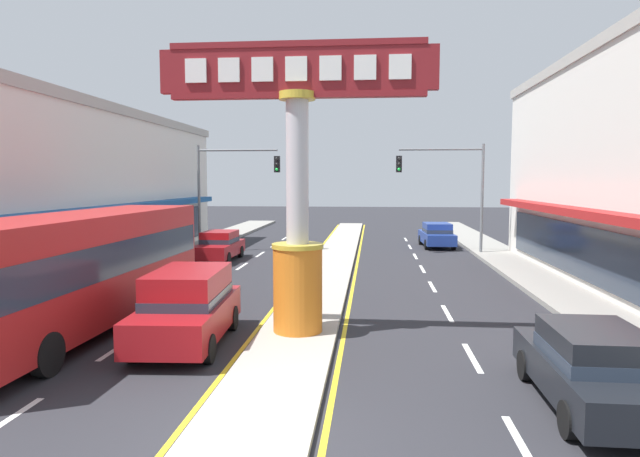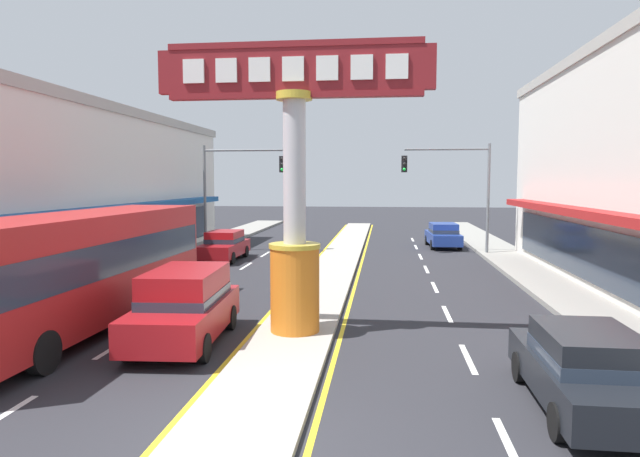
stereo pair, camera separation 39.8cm
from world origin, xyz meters
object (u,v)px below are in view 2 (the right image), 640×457
(sedan_near_left_lane, at_px, (585,369))
(district_sign, at_px, (295,195))
(storefront_left, at_px, (33,188))
(suv_far_left_oncoming, at_px, (185,305))
(sedan_mid_left_lane, at_px, (224,245))
(traffic_light_left_side, at_px, (234,179))
(sedan_far_right_lane, at_px, (443,235))
(traffic_light_right_side, at_px, (456,179))
(street_bench, at_px, (22,299))
(bus_near_right_lane, at_px, (81,264))

(sedan_near_left_lane, bearing_deg, district_sign, 144.96)
(storefront_left, height_order, suv_far_left_oncoming, storefront_left)
(sedan_near_left_lane, xyz_separation_m, sedan_mid_left_lane, (-11.99, 17.88, 0.00))
(traffic_light_left_side, height_order, sedan_far_right_lane, traffic_light_left_side)
(district_sign, distance_m, sedan_mid_left_lane, 15.23)
(traffic_light_right_side, xyz_separation_m, sedan_mid_left_lane, (-12.28, -3.34, -3.46))
(sedan_near_left_lane, height_order, street_bench, sedan_near_left_lane)
(district_sign, distance_m, suv_far_left_oncoming, 4.01)
(storefront_left, relative_size, traffic_light_left_side, 4.26)
(sedan_mid_left_lane, bearing_deg, storefront_left, -160.62)
(traffic_light_right_side, height_order, bus_near_right_lane, traffic_light_right_side)
(sedan_far_right_lane, bearing_deg, sedan_near_left_lane, -90.01)
(bus_near_right_lane, bearing_deg, sedan_mid_left_lane, 90.00)
(district_sign, bearing_deg, street_bench, 175.12)
(traffic_light_left_side, distance_m, suv_far_left_oncoming, 18.40)
(sedan_far_right_lane, relative_size, street_bench, 2.74)
(bus_near_right_lane, relative_size, suv_far_left_oncoming, 2.39)
(sedan_mid_left_lane, relative_size, street_bench, 2.69)
(district_sign, bearing_deg, sedan_near_left_lane, -35.04)
(bus_near_right_lane, bearing_deg, storefront_left, 128.60)
(traffic_light_left_side, bearing_deg, sedan_near_left_lane, -59.68)
(bus_near_right_lane, bearing_deg, district_sign, 0.77)
(bus_near_right_lane, xyz_separation_m, street_bench, (-2.38, 0.80, -1.22))
(suv_far_left_oncoming, bearing_deg, sedan_near_left_lane, -20.45)
(suv_far_left_oncoming, bearing_deg, district_sign, 19.60)
(storefront_left, xyz_separation_m, street_bench, (6.19, -9.94, -3.17))
(district_sign, distance_m, sedan_near_left_lane, 7.92)
(suv_far_left_oncoming, distance_m, street_bench, 5.93)
(district_sign, relative_size, suv_far_left_oncoming, 1.62)
(bus_near_right_lane, height_order, street_bench, bus_near_right_lane)
(traffic_light_left_side, xyz_separation_m, bus_near_right_lane, (0.28, -16.87, -2.38))
(traffic_light_left_side, height_order, sedan_mid_left_lane, traffic_light_left_side)
(traffic_light_left_side, distance_m, bus_near_right_lane, 17.04)
(sedan_mid_left_lane, bearing_deg, traffic_light_left_side, 95.24)
(district_sign, xyz_separation_m, traffic_light_left_side, (-6.28, 16.79, 0.45))
(storefront_left, height_order, traffic_light_left_side, storefront_left)
(sedan_far_right_lane, bearing_deg, bus_near_right_lane, -120.16)
(traffic_light_left_side, xyz_separation_m, sedan_far_right_lane, (12.28, 3.77, -3.46))
(storefront_left, bearing_deg, district_sign, -36.19)
(traffic_light_left_side, height_order, traffic_light_right_side, same)
(bus_near_right_lane, distance_m, street_bench, 2.79)
(storefront_left, xyz_separation_m, suv_far_left_oncoming, (11.87, -11.62, -2.84))
(traffic_light_left_side, relative_size, traffic_light_right_side, 1.00)
(storefront_left, height_order, bus_near_right_lane, storefront_left)
(district_sign, xyz_separation_m, sedan_mid_left_lane, (-6.00, 13.68, -3.01))
(street_bench, bearing_deg, suv_far_left_oncoming, -16.45)
(district_sign, bearing_deg, sedan_far_right_lane, 73.73)
(storefront_left, height_order, sedan_mid_left_lane, storefront_left)
(district_sign, relative_size, sedan_near_left_lane, 1.76)
(suv_far_left_oncoming, xyz_separation_m, street_bench, (-5.68, 1.68, -0.34))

